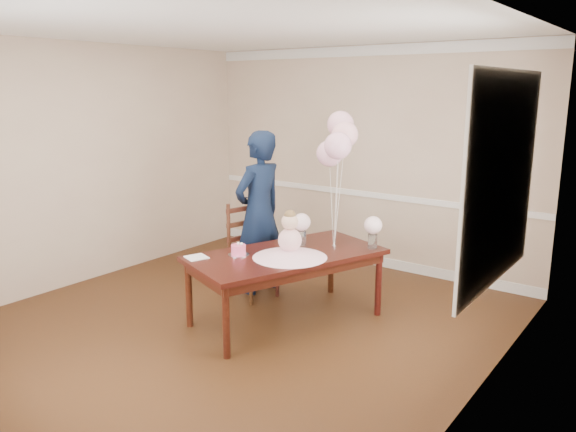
{
  "coord_description": "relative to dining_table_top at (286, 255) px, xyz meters",
  "views": [
    {
      "loc": [
        3.36,
        -3.65,
        2.2
      ],
      "look_at": [
        0.38,
        0.39,
        1.05
      ],
      "focal_mm": 35.0,
      "sensor_mm": 36.0,
      "label": 1
    }
  ],
  "objects": [
    {
      "name": "floor",
      "position": [
        -0.33,
        -0.43,
        -0.66
      ],
      "size": [
        4.5,
        5.0,
        0.0
      ],
      "primitive_type": "cube",
      "color": "black",
      "rests_on": "ground"
    },
    {
      "name": "ceiling",
      "position": [
        -0.33,
        -0.43,
        2.04
      ],
      "size": [
        4.5,
        5.0,
        0.02
      ],
      "primitive_type": "cube",
      "color": "white",
      "rests_on": "wall_back"
    },
    {
      "name": "wall_back",
      "position": [
        -0.33,
        2.07,
        0.69
      ],
      "size": [
        4.5,
        0.02,
        2.7
      ],
      "primitive_type": "cube",
      "color": "tan",
      "rests_on": "floor"
    },
    {
      "name": "wall_left",
      "position": [
        -2.58,
        -0.43,
        0.69
      ],
      "size": [
        0.02,
        5.0,
        2.7
      ],
      "primitive_type": "cube",
      "color": "tan",
      "rests_on": "floor"
    },
    {
      "name": "wall_right",
      "position": [
        1.92,
        -0.43,
        0.69
      ],
      "size": [
        0.02,
        5.0,
        2.7
      ],
      "primitive_type": "cube",
      "color": "tan",
      "rests_on": "floor"
    },
    {
      "name": "chair_rail_trim",
      "position": [
        -0.33,
        2.06,
        0.24
      ],
      "size": [
        4.5,
        0.02,
        0.07
      ],
      "primitive_type": "cube",
      "color": "white",
      "rests_on": "wall_back"
    },
    {
      "name": "crown_molding",
      "position": [
        -0.33,
        2.06,
        1.97
      ],
      "size": [
        4.5,
        0.02,
        0.12
      ],
      "primitive_type": "cube",
      "color": "silver",
      "rests_on": "wall_back"
    },
    {
      "name": "baseboard_trim",
      "position": [
        -0.33,
        2.06,
        -0.6
      ],
      "size": [
        4.5,
        0.02,
        0.12
      ],
      "primitive_type": "cube",
      "color": "white",
      "rests_on": "floor"
    },
    {
      "name": "window_frame",
      "position": [
        1.89,
        0.07,
        0.89
      ],
      "size": [
        0.02,
        1.66,
        1.56
      ],
      "primitive_type": "cube",
      "color": "white",
      "rests_on": "wall_right"
    },
    {
      "name": "window_blinds",
      "position": [
        1.88,
        0.07,
        0.89
      ],
      "size": [
        0.01,
        1.5,
        1.4
      ],
      "primitive_type": "cube",
      "color": "white",
      "rests_on": "wall_right"
    },
    {
      "name": "dining_table_top",
      "position": [
        0.0,
        0.0,
        0.0
      ],
      "size": [
        1.48,
        2.02,
        0.05
      ],
      "primitive_type": "cube",
      "rotation": [
        0.0,
        0.0,
        -0.36
      ],
      "color": "black",
      "rests_on": "table_leg_fl"
    },
    {
      "name": "table_apron",
      "position": [
        0.0,
        -0.0,
        -0.07
      ],
      "size": [
        1.37,
        1.9,
        0.09
      ],
      "primitive_type": "cube",
      "rotation": [
        0.0,
        0.0,
        -0.36
      ],
      "color": "black",
      "rests_on": "table_leg_fl"
    },
    {
      "name": "table_leg_fl",
      "position": [
        -0.65,
        -0.65,
        -0.34
      ],
      "size": [
        0.08,
        0.08,
        0.64
      ],
      "primitive_type": "cylinder",
      "rotation": [
        0.0,
        0.0,
        -0.36
      ],
      "color": "black",
      "rests_on": "floor"
    },
    {
      "name": "table_leg_fr",
      "position": [
        0.07,
        -0.92,
        -0.34
      ],
      "size": [
        0.08,
        0.08,
        0.64
      ],
      "primitive_type": "cylinder",
      "rotation": [
        0.0,
        0.0,
        -0.36
      ],
      "color": "black",
      "rests_on": "floor"
    },
    {
      "name": "table_leg_bl",
      "position": [
        -0.07,
        0.92,
        -0.34
      ],
      "size": [
        0.08,
        0.08,
        0.64
      ],
      "primitive_type": "cylinder",
      "rotation": [
        0.0,
        0.0,
        -0.36
      ],
      "color": "black",
      "rests_on": "floor"
    },
    {
      "name": "table_leg_br",
      "position": [
        0.65,
        0.65,
        -0.34
      ],
      "size": [
        0.08,
        0.08,
        0.64
      ],
      "primitive_type": "cylinder",
      "rotation": [
        0.0,
        0.0,
        -0.36
      ],
      "color": "black",
      "rests_on": "floor"
    },
    {
      "name": "baby_skirt",
      "position": [
        0.11,
        -0.09,
        0.07
      ],
      "size": [
        0.89,
        0.89,
        0.09
      ],
      "primitive_type": "cone",
      "rotation": [
        0.0,
        0.0,
        -0.36
      ],
      "color": "#FFBBD2",
      "rests_on": "dining_table_top"
    },
    {
      "name": "baby_torso",
      "position": [
        0.11,
        -0.09,
        0.19
      ],
      "size": [
        0.22,
        0.22,
        0.22
      ],
      "primitive_type": "sphere",
      "color": "#FFA1CF",
      "rests_on": "baby_skirt"
    },
    {
      "name": "baby_head",
      "position": [
        0.11,
        -0.09,
        0.36
      ],
      "size": [
        0.15,
        0.15,
        0.15
      ],
      "primitive_type": "sphere",
      "color": "beige",
      "rests_on": "baby_torso"
    },
    {
      "name": "baby_hair",
      "position": [
        0.11,
        -0.09,
        0.41
      ],
      "size": [
        0.11,
        0.11,
        0.11
      ],
      "primitive_type": "sphere",
      "color": "brown",
      "rests_on": "baby_head"
    },
    {
      "name": "cake_platter",
      "position": [
        -0.31,
        -0.32,
        0.03
      ],
      "size": [
        0.26,
        0.26,
        0.01
      ],
      "primitive_type": "cylinder",
      "rotation": [
        0.0,
        0.0,
        -0.36
      ],
      "color": "silver",
      "rests_on": "dining_table_top"
    },
    {
      "name": "birthday_cake",
      "position": [
        -0.31,
        -0.32,
        0.08
      ],
      "size": [
        0.18,
        0.18,
        0.09
      ],
      "primitive_type": "cylinder",
      "rotation": [
        0.0,
        0.0,
        -0.36
      ],
      "color": "#FC4F87",
      "rests_on": "cake_platter"
    },
    {
      "name": "cake_flower_a",
      "position": [
        -0.31,
        -0.32,
        0.13
      ],
      "size": [
        0.03,
        0.03,
        0.03
      ],
      "primitive_type": "sphere",
      "color": "white",
      "rests_on": "birthday_cake"
    },
    {
      "name": "cake_flower_b",
      "position": [
        -0.28,
        -0.31,
        0.13
      ],
      "size": [
        0.03,
        0.03,
        0.03
      ],
      "primitive_type": "sphere",
      "color": "white",
      "rests_on": "birthday_cake"
    },
    {
      "name": "rose_vase_near",
      "position": [
        -0.03,
        0.3,
        0.1
      ],
      "size": [
        0.12,
        0.12,
        0.15
      ],
      "primitive_type": "cylinder",
      "rotation": [
        0.0,
        0.0,
        -0.36
      ],
      "color": "white",
      "rests_on": "dining_table_top"
    },
    {
      "name": "roses_near",
      "position": [
        -0.03,
        0.3,
        0.26
      ],
      "size": [
        0.17,
        0.17,
        0.17
      ],
      "primitive_type": "sphere",
      "color": "silver",
      "rests_on": "rose_vase_near"
    },
    {
      "name": "rose_vase_far",
      "position": [
        0.59,
        0.6,
        0.1
      ],
      "size": [
        0.12,
        0.12,
        0.15
      ],
      "primitive_type": "cylinder",
      "rotation": [
        0.0,
        0.0,
        -0.36
      ],
      "color": "silver",
      "rests_on": "dining_table_top"
    },
    {
      "name": "roses_far",
      "position": [
        0.59,
        0.6,
        0.26
      ],
      "size": [
        0.17,
        0.17,
        0.17
      ],
      "primitive_type": "sphere",
      "color": "#FFD5DA",
      "rests_on": "rose_vase_far"
    },
    {
      "name": "napkin",
      "position": [
        -0.57,
        -0.61,
        0.03
      ],
      "size": [
        0.23,
        0.23,
        0.01
      ],
      "primitive_type": "cube",
      "rotation": [
        0.0,
        0.0,
        -0.36
      ],
      "color": "white",
      "rests_on": "dining_table_top"
    },
    {
      "name": "balloon_weight",
      "position": [
        0.26,
        0.44,
        0.03
      ],
      "size": [
        0.05,
        0.05,
        0.02
      ],
      "primitive_type": "cylinder",
      "rotation": [
        0.0,
        0.0,
        -0.36
      ],
      "color": "silver",
      "rests_on": "dining_table_top"
    },
    {
      "name": "balloon_a",
      "position": [
        0.17,
        0.47,
        0.93
      ],
      "size": [
        0.25,
        0.25,
        0.25
      ],
      "primitive_type": "sphere",
      "color": "#E6A3BD",
      "rests_on": "balloon_ribbon_a"
    },
    {
      "name": "balloon_b",
      "position": [
        0.33,
        0.36,
        1.02
      ],
      "size": [
        0.25,
        0.25,
        0.25
      ],
      "primitive_type": "sphere",
      "color": "#EFA9C9",
      "rests_on": "balloon_ribbon_b"
    },
    {
      "name": "balloon_c",
      "position": [
        0.31,
        0.51,
        1.11
      ],
      "size": [
        0.25,
        0.25,
        0.25
      ],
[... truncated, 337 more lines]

